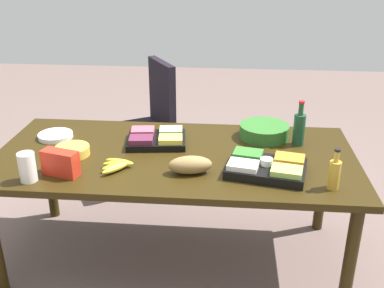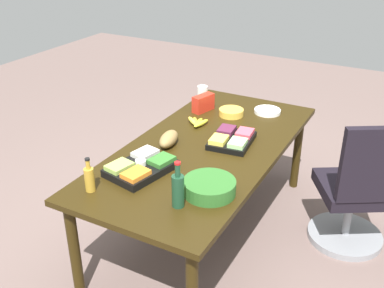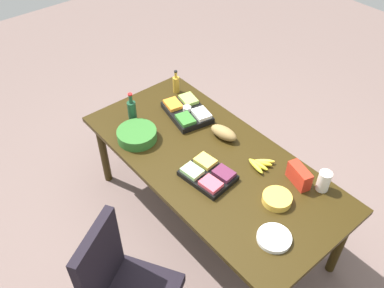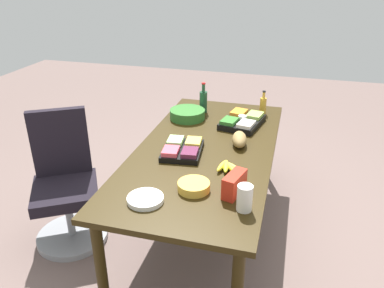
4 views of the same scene
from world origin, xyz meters
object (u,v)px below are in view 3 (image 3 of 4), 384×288
(fruit_platter, at_px, (208,174))
(chip_bag_red, at_px, (299,176))
(veggie_tray, at_px, (187,112))
(paper_plate_stack, at_px, (274,238))
(dressing_bottle, at_px, (176,84))
(conference_table, at_px, (211,165))
(salad_bowl, at_px, (137,135))
(chip_bowl, at_px, (277,199))
(bread_loaf, at_px, (224,133))
(banana_bunch, at_px, (260,164))
(mayo_jar, at_px, (324,181))
(wine_bottle, at_px, (132,111))

(fruit_platter, bearing_deg, chip_bag_red, 45.99)
(veggie_tray, height_order, paper_plate_stack, veggie_tray)
(dressing_bottle, bearing_deg, conference_table, -21.71)
(conference_table, xyz_separation_m, salad_bowl, (-0.55, -0.30, 0.11))
(fruit_platter, bearing_deg, conference_table, 131.88)
(chip_bowl, xyz_separation_m, bread_loaf, (-0.72, 0.17, 0.02))
(fruit_platter, height_order, salad_bowl, salad_bowl)
(conference_table, distance_m, dressing_bottle, 0.94)
(bread_loaf, xyz_separation_m, paper_plate_stack, (0.91, -0.42, -0.04))
(chip_bowl, height_order, banana_bunch, chip_bowl)
(bread_loaf, bearing_deg, conference_table, -64.15)
(chip_bag_red, height_order, banana_bunch, chip_bag_red)
(banana_bunch, bearing_deg, dressing_bottle, 174.22)
(mayo_jar, bearing_deg, veggie_tray, -170.95)
(chip_bag_red, bearing_deg, veggie_tray, -173.99)
(fruit_platter, bearing_deg, chip_bowl, 24.49)
(paper_plate_stack, xyz_separation_m, salad_bowl, (-1.34, -0.12, 0.03))
(banana_bunch, bearing_deg, chip_bag_red, 17.54)
(chip_bag_red, distance_m, paper_plate_stack, 0.54)
(paper_plate_stack, xyz_separation_m, wine_bottle, (-1.55, -0.03, 0.09))
(chip_bag_red, bearing_deg, wine_bottle, -158.60)
(veggie_tray, height_order, wine_bottle, wine_bottle)
(chip_bag_red, height_order, paper_plate_stack, chip_bag_red)
(bread_loaf, xyz_separation_m, wine_bottle, (-0.63, -0.44, 0.06))
(veggie_tray, distance_m, paper_plate_stack, 1.38)
(chip_bowl, xyz_separation_m, dressing_bottle, (-1.46, 0.28, 0.06))
(bread_loaf, bearing_deg, paper_plate_stack, -24.57)
(paper_plate_stack, distance_m, mayo_jar, 0.59)
(conference_table, distance_m, bread_loaf, 0.29)
(dressing_bottle, distance_m, wine_bottle, 0.56)
(chip_bowl, height_order, paper_plate_stack, chip_bowl)
(fruit_platter, distance_m, chip_bowl, 0.52)
(chip_bag_red, xyz_separation_m, mayo_jar, (0.15, 0.08, 0.01))
(fruit_platter, xyz_separation_m, chip_bowl, (0.47, 0.21, -0.00))
(fruit_platter, xyz_separation_m, dressing_bottle, (-0.99, 0.49, 0.05))
(mayo_jar, bearing_deg, chip_bowl, -110.66)
(paper_plate_stack, bearing_deg, veggie_tray, 164.10)
(mayo_jar, bearing_deg, wine_bottle, -157.75)
(conference_table, height_order, salad_bowl, salad_bowl)
(conference_table, distance_m, paper_plate_stack, 0.82)
(veggie_tray, height_order, mayo_jar, mayo_jar)
(fruit_platter, distance_m, chip_bag_red, 0.65)
(chip_bowl, distance_m, mayo_jar, 0.36)
(fruit_platter, xyz_separation_m, paper_plate_stack, (0.67, -0.03, -0.02))
(chip_bowl, xyz_separation_m, salad_bowl, (-1.15, -0.37, 0.02))
(fruit_platter, xyz_separation_m, chip_bag_red, (0.45, 0.46, 0.04))
(chip_bowl, relative_size, wine_bottle, 0.71)
(paper_plate_stack, distance_m, banana_bunch, 0.65)
(fruit_platter, xyz_separation_m, bread_loaf, (-0.25, 0.39, 0.02))
(mayo_jar, bearing_deg, banana_bunch, -158.17)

